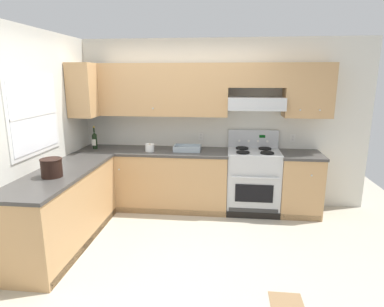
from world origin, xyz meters
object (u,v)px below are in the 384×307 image
object	(u,v)px
wine_bottle	(95,140)
bucket	(52,167)
paper_towel_roll	(150,148)
stove	(253,180)
bowl	(187,149)

from	to	relation	value
wine_bottle	bucket	distance (m)	1.45
wine_bottle	paper_towel_roll	world-z (taller)	wine_bottle
stove	bowl	xyz separation A→B (m)	(-0.99, -0.02, 0.46)
stove	wine_bottle	distance (m)	2.48
wine_bottle	stove	bearing A→B (deg)	0.35
paper_towel_roll	wine_bottle	bearing A→B (deg)	174.15
bowl	bucket	world-z (taller)	bucket
stove	bucket	world-z (taller)	stove
wine_bottle	bucket	size ratio (longest dim) A/B	1.46
stove	bowl	bearing A→B (deg)	-179.09
bowl	wine_bottle	bearing A→B (deg)	179.97
wine_bottle	bowl	size ratio (longest dim) A/B	0.87
bucket	paper_towel_roll	bearing A→B (deg)	60.10
wine_bottle	bucket	xyz separation A→B (m)	(0.10, -1.44, -0.03)
stove	paper_towel_roll	distance (m)	1.61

